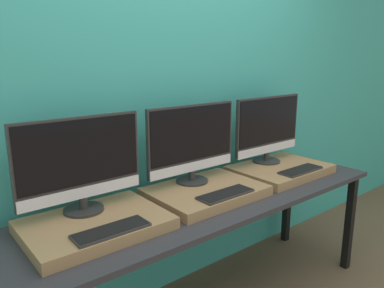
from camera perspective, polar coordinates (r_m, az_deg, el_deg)
wall_back at (r=2.32m, az=-3.91°, el=7.70°), size 8.00×0.04×2.60m
workbench at (r=2.17m, az=2.58°, el=-9.77°), size 2.35×0.66×0.74m
wooden_riser_left at (r=1.82m, az=-14.50°, el=-11.84°), size 0.63×0.46×0.06m
monitor_left at (r=1.83m, az=-16.62°, el=-2.66°), size 0.61×0.19×0.46m
keyboard_left at (r=1.67m, az=-12.19°, el=-12.70°), size 0.33×0.12×0.01m
wooden_riser_center at (r=2.16m, az=2.11°, el=-7.30°), size 0.63×0.46×0.06m
monitor_center at (r=2.17m, az=0.03°, el=0.37°), size 0.61×0.19×0.46m
keyboard_center at (r=2.03m, az=5.13°, el=-7.58°), size 0.33×0.12×0.01m
wooden_riser_right at (r=2.63m, az=13.30°, el=-3.81°), size 0.63×0.46×0.06m
monitor_right at (r=2.64m, az=11.50°, el=2.46°), size 0.61×0.19×0.46m
keyboard_right at (r=2.53m, az=16.22°, el=-3.84°), size 0.33×0.12×0.01m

